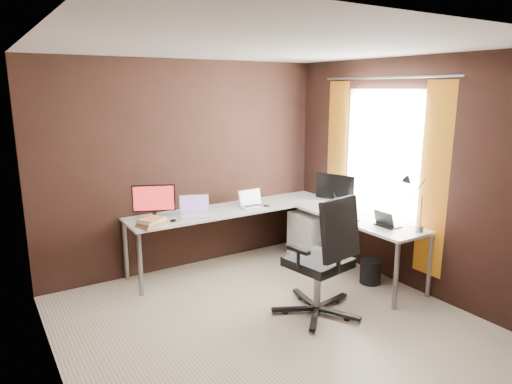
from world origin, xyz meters
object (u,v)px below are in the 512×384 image
Objects in this scene: office_chair at (321,280)px; monitor_right at (335,189)px; laptop_black_small at (386,223)px; wastebasket at (370,272)px; laptop_white at (195,211)px; laptop_silver at (252,203)px; laptop_black_big at (343,212)px; desk_lamp at (412,197)px; monitor_left at (154,201)px; drawer_pedestal at (311,236)px; book_stack at (151,222)px.

monitor_right is at bearing 34.27° from office_chair.
laptop_black_small is 0.93× the size of wastebasket.
laptop_white is 1.30× the size of laptop_silver.
laptop_white is (-1.60, 0.60, -0.19)m from monitor_right.
laptop_silver is 0.70× the size of laptop_black_big.
desk_lamp is (0.21, -0.77, 0.31)m from laptop_black_big.
laptop_black_big is (1.88, -1.00, -0.18)m from monitor_left.
drawer_pedestal is 1.35× the size of laptop_black_big.
monitor_right reaches higher than book_stack.
laptop_silver is at bearing 28.04° from laptop_black_small.
monitor_left is 1.62× the size of wastebasket.
monitor_right is (0.10, -0.31, 0.67)m from drawer_pedestal.
desk_lamp reaches higher than office_chair.
laptop_black_big is at bearing -53.57° from laptop_silver.
desk_lamp is at bearing -61.56° from laptop_silver.
office_chair reaches higher than drawer_pedestal.
book_stack is at bearing -96.40° from monitor_left.
laptop_black_big is at bearing 126.07° from desk_lamp.
laptop_white is at bearing 17.18° from monitor_left.
wastebasket is at bearing -27.86° from book_stack.
laptop_black_big reaches higher than laptop_white.
laptop_black_small is (0.78, -1.46, -0.01)m from laptop_silver.
monitor_right is at bearing 5.39° from monitor_left.
monitor_left is at bearing 51.44° from monitor_right.
monitor_left is 1.41× the size of laptop_silver.
laptop_black_small reaches higher than drawer_pedestal.
monitor_left is 2.74m from desk_lamp.
monitor_left is at bearing 178.99° from laptop_silver.
monitor_right is 1.56× the size of laptop_silver.
office_chair is (1.18, -1.40, -0.42)m from book_stack.
drawer_pedestal is 2.10m from monitor_left.
laptop_black_small is at bearing 128.06° from desk_lamp.
laptop_silver is 0.53× the size of desk_lamp.
book_stack is (-2.07, 0.15, 0.47)m from drawer_pedestal.
laptop_silver reaches higher than laptop_black_small.
drawer_pedestal is at bearing -18.73° from laptop_silver.
laptop_white reaches higher than book_stack.
laptop_black_big is (-0.19, -0.35, -0.19)m from monitor_right.
monitor_right reaches higher than laptop_black_big.
monitor_left is (-1.97, 0.34, 0.66)m from drawer_pedestal.
laptop_silver reaches higher than book_stack.
laptop_black_big is 0.37× the size of office_chair.
monitor_right reaches higher than drawer_pedestal.
laptop_black_small is 0.77× the size of book_stack.
laptop_silver is 1.63m from wastebasket.
laptop_white is at bearing 48.24° from monitor_right.
drawer_pedestal is 2.21× the size of wastebasket.
desk_lamp is at bearing -19.83° from office_chair.
drawer_pedestal is at bearing 10.32° from laptop_white.
laptop_black_big is (-0.09, -0.66, 0.48)m from drawer_pedestal.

